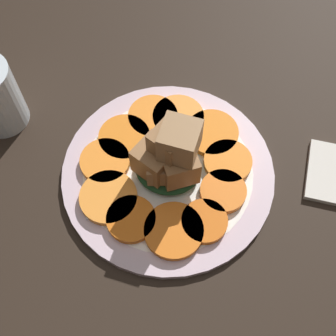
% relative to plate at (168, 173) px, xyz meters
% --- Properties ---
extents(table_slab, '(1.20, 1.20, 0.02)m').
position_rel_plate_xyz_m(table_slab, '(0.00, 0.00, -0.02)').
color(table_slab, black).
rests_on(table_slab, ground).
extents(plate, '(0.29, 0.29, 0.01)m').
position_rel_plate_xyz_m(plate, '(0.00, 0.00, 0.00)').
color(plate, silver).
rests_on(plate, table_slab).
extents(carrot_slice_0, '(0.08, 0.08, 0.01)m').
position_rel_plate_xyz_m(carrot_slice_0, '(0.05, 0.07, 0.01)').
color(carrot_slice_0, orange).
rests_on(carrot_slice_0, plate).
extents(carrot_slice_1, '(0.07, 0.07, 0.01)m').
position_rel_plate_xyz_m(carrot_slice_1, '(-0.01, 0.09, 0.01)').
color(carrot_slice_1, orange).
rests_on(carrot_slice_1, plate).
extents(carrot_slice_2, '(0.07, 0.07, 0.01)m').
position_rel_plate_xyz_m(carrot_slice_2, '(-0.04, 0.08, 0.01)').
color(carrot_slice_2, orange).
rests_on(carrot_slice_2, plate).
extents(carrot_slice_3, '(0.07, 0.07, 0.01)m').
position_rel_plate_xyz_m(carrot_slice_3, '(-0.07, 0.03, 0.01)').
color(carrot_slice_3, orange).
rests_on(carrot_slice_3, plate).
extents(carrot_slice_4, '(0.07, 0.07, 0.01)m').
position_rel_plate_xyz_m(carrot_slice_4, '(-0.09, -0.01, 0.01)').
color(carrot_slice_4, orange).
rests_on(carrot_slice_4, plate).
extents(carrot_slice_5, '(0.08, 0.08, 0.01)m').
position_rel_plate_xyz_m(carrot_slice_5, '(-0.07, -0.06, 0.01)').
color(carrot_slice_5, orange).
rests_on(carrot_slice_5, plate).
extents(carrot_slice_6, '(0.06, 0.06, 0.01)m').
position_rel_plate_xyz_m(carrot_slice_6, '(-0.03, -0.08, 0.01)').
color(carrot_slice_6, orange).
rests_on(carrot_slice_6, plate).
extents(carrot_slice_7, '(0.08, 0.08, 0.01)m').
position_rel_plate_xyz_m(carrot_slice_7, '(0.03, -0.08, 0.01)').
color(carrot_slice_7, orange).
rests_on(carrot_slice_7, plate).
extents(carrot_slice_8, '(0.06, 0.06, 0.01)m').
position_rel_plate_xyz_m(carrot_slice_8, '(0.06, -0.06, 0.01)').
color(carrot_slice_8, orange).
rests_on(carrot_slice_8, plate).
extents(carrot_slice_9, '(0.06, 0.06, 0.01)m').
position_rel_plate_xyz_m(carrot_slice_9, '(0.08, -0.01, 0.01)').
color(carrot_slice_9, orange).
rests_on(carrot_slice_9, plate).
extents(carrot_slice_10, '(0.07, 0.07, 0.01)m').
position_rel_plate_xyz_m(carrot_slice_10, '(0.08, 0.03, 0.01)').
color(carrot_slice_10, orange).
rests_on(carrot_slice_10, plate).
extents(center_pile, '(0.09, 0.08, 0.11)m').
position_rel_plate_xyz_m(center_pile, '(0.00, -0.00, 0.05)').
color(center_pile, '#1E4723').
rests_on(center_pile, plate).
extents(fork, '(0.17, 0.05, 0.00)m').
position_rel_plate_xyz_m(fork, '(-0.01, -0.07, 0.01)').
color(fork, silver).
rests_on(fork, plate).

